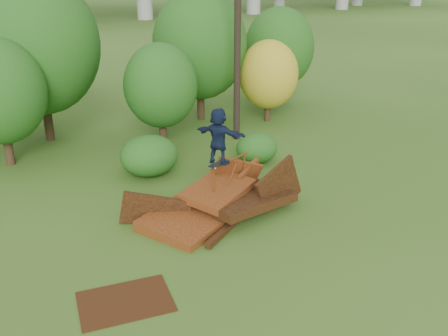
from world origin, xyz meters
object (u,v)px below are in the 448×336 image
scrap_pile (218,203)px  flat_plate (125,302)px  skater (219,136)px  utility_pole (238,27)px

scrap_pile → flat_plate: 4.85m
scrap_pile → flat_plate: bearing=-143.9°
skater → flat_plate: (-4.00, -2.95, -2.49)m
skater → scrap_pile: bearing=103.2°
flat_plate → utility_pole: (8.02, 8.85, 4.81)m
scrap_pile → utility_pole: bearing=55.6°
skater → flat_plate: bearing=91.9°
flat_plate → utility_pole: size_ratio=0.22×
utility_pole → scrap_pile: bearing=-124.4°
skater → utility_pole: 7.52m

